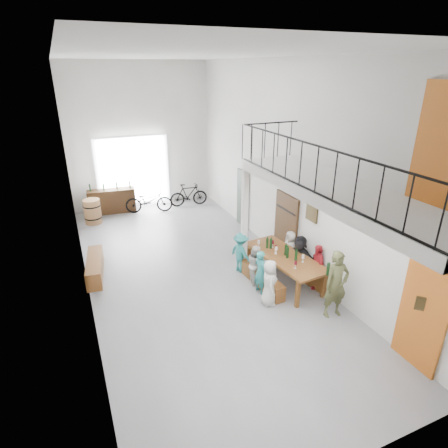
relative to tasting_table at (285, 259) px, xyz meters
name	(u,v)px	position (x,y,z in m)	size (l,w,h in m)	color
floor	(194,272)	(-1.99, 1.42, -0.71)	(12.00, 12.00, 0.00)	slate
room_walls	(189,143)	(-1.99, 1.42, 2.85)	(12.00, 12.00, 12.00)	white
gateway_portal	(133,173)	(-2.39, 7.36, 0.69)	(2.80, 0.08, 2.80)	white
right_wall_decor	(322,223)	(0.71, -0.44, 1.04)	(0.07, 8.28, 5.07)	#AA5115
balcony	(338,194)	(-0.01, -1.70, 2.26)	(1.52, 5.62, 4.00)	silver
tasting_table	(285,259)	(0.00, 0.00, 0.00)	(1.25, 2.49, 0.79)	brown
bench_inner	(261,279)	(-0.61, 0.09, -0.50)	(0.29, 1.79, 0.41)	brown
bench_wall	(302,270)	(0.58, 0.00, -0.46)	(0.28, 2.16, 0.50)	brown
tableware	(281,249)	(-0.06, 0.12, 0.23)	(0.67, 1.44, 0.35)	black
side_bench	(95,267)	(-4.49, 2.36, -0.46)	(0.38, 1.75, 0.49)	brown
oak_barrel	(92,211)	(-4.16, 6.24, -0.26)	(0.61, 0.61, 0.89)	brown
serving_counter	(112,201)	(-3.35, 7.07, -0.24)	(1.76, 0.49, 0.93)	#352310
counter_bottles	(110,186)	(-3.35, 7.06, 0.36)	(1.51, 0.26, 0.28)	black
guest_left_a	(269,283)	(-0.83, -0.67, -0.13)	(0.56, 0.36, 1.14)	silver
guest_left_b	(260,272)	(-0.78, -0.14, -0.13)	(0.42, 0.27, 1.15)	teal
guest_left_c	(256,264)	(-0.67, 0.31, -0.18)	(0.52, 0.40, 1.06)	silver
guest_left_d	(241,252)	(-0.77, 0.99, -0.13)	(0.74, 0.43, 1.15)	teal
guest_right_a	(317,266)	(0.64, -0.51, -0.11)	(0.70, 0.29, 1.20)	#AC1D27
guest_right_b	(299,257)	(0.49, 0.06, -0.10)	(1.13, 0.36, 1.22)	black
guest_right_c	(290,249)	(0.61, 0.68, -0.17)	(0.53, 0.34, 1.08)	silver
host_standing	(336,285)	(0.30, -1.64, 0.09)	(0.58, 0.38, 1.60)	#494C2B
potted_plant	(265,245)	(0.46, 1.81, -0.52)	(0.34, 0.29, 0.37)	#184918
bicycle_near	(149,201)	(-2.04, 6.53, -0.24)	(0.62, 1.79, 0.94)	black
bicycle_far	(189,195)	(-0.39, 6.63, -0.25)	(0.43, 1.53, 0.92)	black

